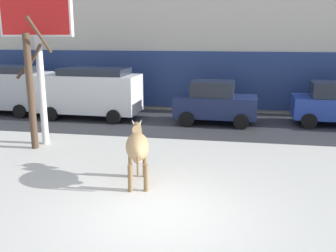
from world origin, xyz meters
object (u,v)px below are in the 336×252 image
(cow_tan, at_px, (137,147))
(pedestrian_near_billboard, at_px, (83,90))
(car_navy_hatchback, at_px, (215,103))
(pedestrian_far_left, at_px, (41,89))
(car_blue_hatchback, at_px, (335,104))
(bare_tree_left_lot, at_px, (31,86))
(car_white_van, at_px, (90,92))
(car_silver_van, at_px, (3,88))
(billboard, at_px, (36,19))

(cow_tan, bearing_deg, pedestrian_near_billboard, 119.21)
(car_navy_hatchback, distance_m, pedestrian_far_left, 10.08)
(cow_tan, bearing_deg, car_blue_hatchback, 49.51)
(pedestrian_far_left, height_order, bare_tree_left_lot, bare_tree_left_lot)
(cow_tan, bearing_deg, car_navy_hatchback, 77.59)
(pedestrian_near_billboard, xyz_separation_m, pedestrian_far_left, (-2.45, 0.00, 0.00))
(car_navy_hatchback, distance_m, bare_tree_left_lot, 7.66)
(pedestrian_far_left, bearing_deg, pedestrian_near_billboard, 0.00)
(cow_tan, height_order, car_white_van, car_white_van)
(car_white_van, relative_size, pedestrian_far_left, 2.69)
(car_blue_hatchback, bearing_deg, car_white_van, -177.72)
(car_blue_hatchback, distance_m, pedestrian_near_billboard, 12.47)
(car_silver_van, relative_size, bare_tree_left_lot, 1.06)
(car_silver_van, distance_m, bare_tree_left_lot, 7.09)
(cow_tan, bearing_deg, billboard, 144.46)
(pedestrian_far_left, bearing_deg, car_blue_hatchback, -8.91)
(car_navy_hatchback, distance_m, car_blue_hatchback, 5.06)
(billboard, xyz_separation_m, car_navy_hatchback, (5.78, 4.25, -3.39))
(car_blue_hatchback, xyz_separation_m, bare_tree_left_lot, (-10.87, -5.33, 1.21))
(bare_tree_left_lot, bearing_deg, billboard, 83.51)
(pedestrian_near_billboard, bearing_deg, cow_tan, -60.79)
(car_blue_hatchback, relative_size, pedestrian_far_left, 2.05)
(pedestrian_near_billboard, bearing_deg, car_blue_hatchback, -10.66)
(car_navy_hatchback, xyz_separation_m, bare_tree_left_lot, (-5.84, -4.80, 1.21))
(car_navy_hatchback, height_order, bare_tree_left_lot, bare_tree_left_lot)
(cow_tan, distance_m, car_white_van, 8.43)
(billboard, bearing_deg, car_blue_hatchback, 23.82)
(pedestrian_near_billboard, bearing_deg, pedestrian_far_left, 180.00)
(pedestrian_near_billboard, distance_m, pedestrian_far_left, 2.45)
(cow_tan, distance_m, car_blue_hatchback, 10.20)
(cow_tan, height_order, pedestrian_near_billboard, pedestrian_near_billboard)
(cow_tan, distance_m, car_navy_hatchback, 7.41)
(cow_tan, distance_m, car_silver_van, 11.77)
(car_silver_van, distance_m, car_navy_hatchback, 10.46)
(car_blue_hatchback, bearing_deg, billboard, -156.18)
(billboard, distance_m, car_silver_van, 7.34)
(car_blue_hatchback, bearing_deg, car_silver_van, -179.95)
(car_white_van, bearing_deg, billboard, -90.34)
(billboard, height_order, bare_tree_left_lot, billboard)
(car_white_van, height_order, car_blue_hatchback, car_white_van)
(car_navy_hatchback, xyz_separation_m, pedestrian_near_billboard, (-7.22, 2.83, -0.05))
(cow_tan, xyz_separation_m, pedestrian_far_left, (-8.08, 10.07, -0.11))
(car_navy_hatchback, bearing_deg, bare_tree_left_lot, -140.56)
(car_navy_hatchback, xyz_separation_m, car_blue_hatchback, (5.03, 0.52, 0.00))
(billboard, distance_m, car_navy_hatchback, 7.93)
(cow_tan, relative_size, car_blue_hatchback, 0.54)
(billboard, bearing_deg, pedestrian_near_billboard, 101.53)
(cow_tan, height_order, car_silver_van, car_silver_van)
(billboard, relative_size, car_blue_hatchback, 1.56)
(pedestrian_far_left, xyz_separation_m, bare_tree_left_lot, (3.84, -7.63, 1.26))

